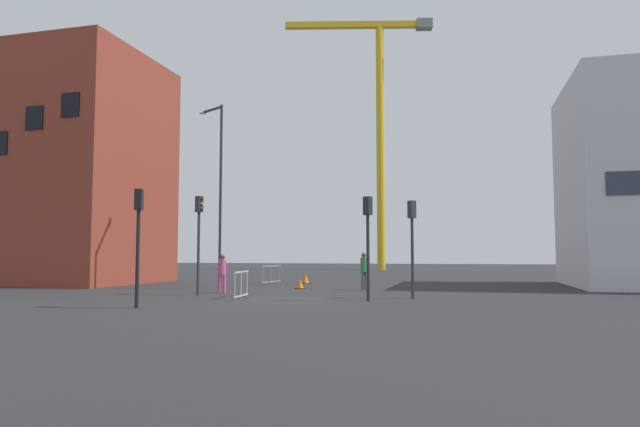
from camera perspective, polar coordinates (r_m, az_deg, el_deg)
The scene contains 14 objects.
ground at distance 21.24m, azimuth -3.45°, elevation -8.96°, with size 160.00×160.00×0.00m, color #28282B.
brick_building at distance 36.69m, azimuth -22.79°, elevation 4.18°, with size 7.43×8.95×13.79m.
construction_crane at distance 64.74m, azimuth 5.93°, elevation 10.72°, with size 16.72×4.79×28.76m.
streetlamp_tall at distance 28.94m, azimuth -10.42°, elevation 3.17°, with size 1.76×1.02×9.46m.
traffic_light_crosswalk at distance 24.64m, azimuth -12.36°, elevation -1.55°, with size 0.39×0.32×4.29m.
traffic_light_island at distance 22.45m, azimuth 9.45°, elevation -1.94°, with size 0.37×0.37×3.90m.
traffic_light_verge at distance 19.30m, azimuth -18.20°, elevation -1.39°, with size 0.31×0.39×3.92m.
traffic_light_median at distance 21.00m, azimuth 4.93°, elevation -1.77°, with size 0.39×0.35×3.94m.
pedestrian_walking at distance 25.77m, azimuth -10.02°, elevation -5.79°, with size 0.34×0.34×1.74m.
pedestrian_waiting at distance 27.41m, azimuth 4.55°, elevation -5.62°, with size 0.34×0.34×1.83m.
safety_barrier_front at distance 22.58m, azimuth -8.12°, elevation -7.21°, with size 0.29×1.97×1.08m.
safety_barrier_right_run at distance 33.48m, azimuth -5.04°, elevation -6.23°, with size 0.41×2.35×1.08m.
traffic_cone_orange at distance 33.30m, azimuth -1.50°, elevation -6.74°, with size 0.60×0.60×0.60m.
traffic_cone_on_verge at distance 28.53m, azimuth -2.04°, elevation -7.30°, with size 0.47×0.47×0.47m.
Camera 1 is at (6.50, -20.14, 1.77)m, focal length 31.08 mm.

